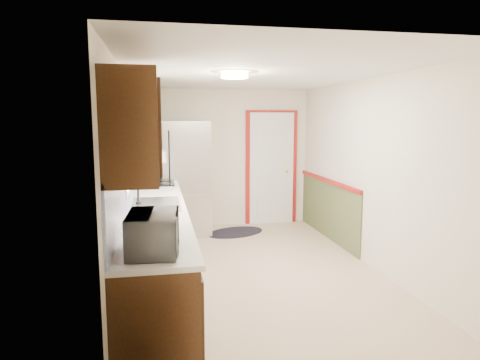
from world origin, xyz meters
name	(u,v)px	position (x,y,z in m)	size (l,w,h in m)	color
room_shell	(256,176)	(0.00, 0.00, 1.20)	(3.20, 5.20, 2.52)	tan
kitchen_run	(152,218)	(-1.24, -0.29, 0.81)	(0.63, 4.00, 2.20)	#321B0B
back_wall_trim	(283,176)	(0.99, 2.21, 0.89)	(1.12, 2.30, 2.08)	maroon
ceiling_fixture	(235,75)	(-0.30, -0.20, 2.36)	(0.30, 0.30, 0.06)	#FFD88C
microwave	(153,228)	(-1.20, -1.95, 1.12)	(0.52, 0.29, 0.35)	white
refrigerator	(185,178)	(-0.73, 2.05, 0.93)	(0.80, 0.79, 1.85)	#B7B7BC
rug	(235,232)	(0.09, 1.90, 0.01)	(1.00, 0.65, 0.01)	black
cooktop	(156,183)	(-1.19, 1.40, 0.95)	(0.52, 0.62, 0.02)	black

